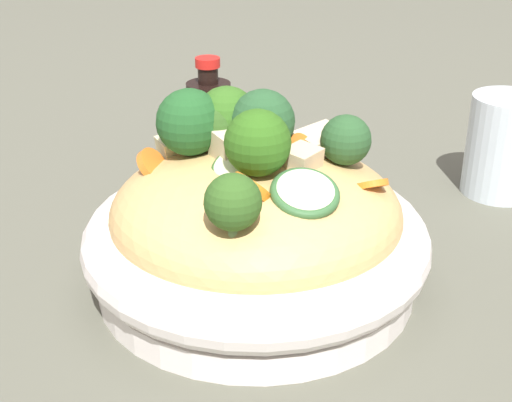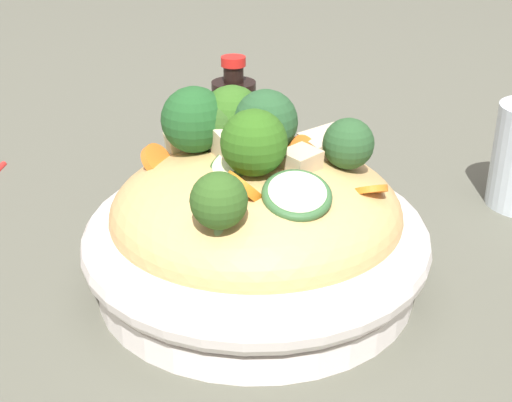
% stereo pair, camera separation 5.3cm
% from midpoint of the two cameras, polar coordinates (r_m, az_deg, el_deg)
% --- Properties ---
extents(ground_plane, '(3.00, 3.00, 0.00)m').
position_cam_midpoint_polar(ground_plane, '(0.57, 2.70, -6.59)').
color(ground_plane, '#555649').
extents(serving_bowl, '(0.26, 0.26, 0.06)m').
position_cam_midpoint_polar(serving_bowl, '(0.55, 2.77, -3.83)').
color(serving_bowl, white).
rests_on(serving_bowl, ground_plane).
extents(noodle_heap, '(0.22, 0.22, 0.09)m').
position_cam_midpoint_polar(noodle_heap, '(0.53, 2.85, -0.84)').
color(noodle_heap, tan).
rests_on(noodle_heap, serving_bowl).
extents(broccoli_florets, '(0.17, 0.17, 0.07)m').
position_cam_midpoint_polar(broccoli_florets, '(0.52, 1.88, 5.34)').
color(broccoli_florets, '#9DBF71').
rests_on(broccoli_florets, serving_bowl).
extents(carrot_coins, '(0.19, 0.10, 0.04)m').
position_cam_midpoint_polar(carrot_coins, '(0.51, 3.06, 2.45)').
color(carrot_coins, orange).
rests_on(carrot_coins, serving_bowl).
extents(zucchini_slices, '(0.10, 0.13, 0.03)m').
position_cam_midpoint_polar(zucchini_slices, '(0.50, 3.76, 2.27)').
color(zucchini_slices, beige).
rests_on(zucchini_slices, serving_bowl).
extents(chicken_chunks, '(0.15, 0.09, 0.04)m').
position_cam_midpoint_polar(chicken_chunks, '(0.54, 3.78, 4.07)').
color(chicken_chunks, beige).
rests_on(chicken_chunks, serving_bowl).
extents(soy_sauce_bottle, '(0.05, 0.05, 0.12)m').
position_cam_midpoint_polar(soy_sauce_bottle, '(0.75, 0.29, 6.25)').
color(soy_sauce_bottle, black).
rests_on(soy_sauce_bottle, ground_plane).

